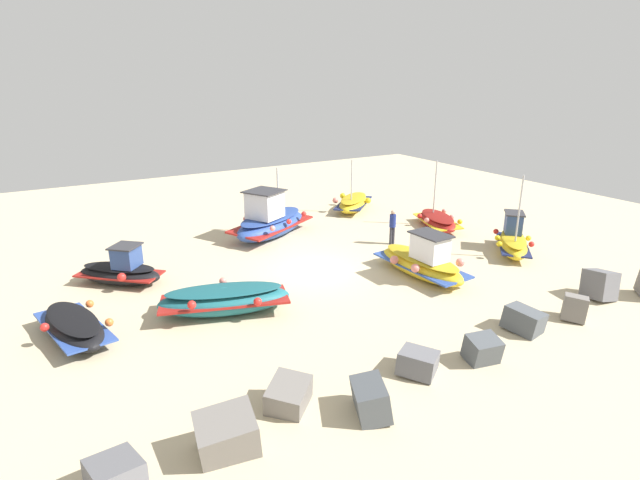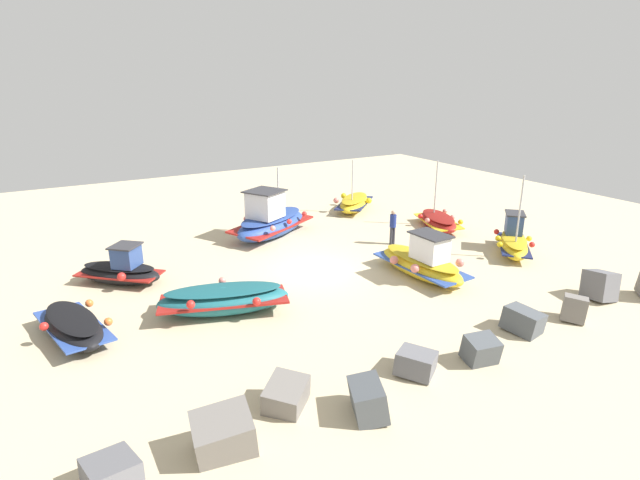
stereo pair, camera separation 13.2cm
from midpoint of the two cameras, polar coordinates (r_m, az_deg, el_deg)
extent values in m
plane|color=beige|center=(21.71, -0.33, -3.48)|extent=(48.23, 48.23, 0.00)
ellipsoid|color=#2D4C9E|center=(26.29, -5.37, 1.68)|extent=(5.46, 4.26, 1.22)
cube|color=maroon|center=(26.27, -5.37, 1.79)|extent=(5.30, 4.19, 0.19)
ellipsoid|color=navy|center=(26.15, -5.40, 2.67)|extent=(4.79, 3.72, 0.26)
cube|color=silver|center=(25.57, -6.12, 4.03)|extent=(2.00, 2.00, 1.34)
cube|color=#333338|center=(25.40, -6.17, 5.56)|extent=(2.32, 2.32, 0.06)
cylinder|color=#B7B7BC|center=(26.35, -4.64, 5.68)|extent=(0.08, 0.08, 2.38)
sphere|color=red|center=(26.68, -1.65, 2.99)|extent=(0.27, 0.27, 0.27)
sphere|color=red|center=(27.36, -6.40, 3.24)|extent=(0.27, 0.27, 0.27)
sphere|color=red|center=(25.56, -3.37, 2.10)|extent=(0.27, 0.27, 0.27)
sphere|color=#EA7F75|center=(26.30, -8.27, 2.40)|extent=(0.27, 0.27, 0.27)
sphere|color=#EA7F75|center=(24.44, -5.26, 1.33)|extent=(0.27, 0.27, 0.27)
ellipsoid|color=gold|center=(21.43, 11.55, -2.92)|extent=(1.73, 4.60, 0.90)
cube|color=#2D4C9E|center=(21.42, 11.55, -2.81)|extent=(1.77, 4.42, 0.10)
ellipsoid|color=gold|center=(21.31, 11.61, -2.00)|extent=(1.51, 4.05, 0.16)
cube|color=white|center=(20.81, 12.55, -0.84)|extent=(1.01, 1.43, 1.04)
cube|color=#333338|center=(20.64, 12.66, 0.61)|extent=(1.18, 1.66, 0.06)
sphere|color=#EA7F75|center=(22.79, 11.10, -0.70)|extent=(0.36, 0.36, 0.36)
sphere|color=#EA7F75|center=(21.19, 8.59, -2.27)|extent=(0.36, 0.36, 0.36)
sphere|color=red|center=(21.97, 13.33, -1.89)|extent=(0.36, 0.36, 0.36)
sphere|color=#EA7F75|center=(20.30, 10.93, -3.20)|extent=(0.36, 0.36, 0.36)
sphere|color=#EA7F75|center=(21.12, 15.80, -2.50)|extent=(0.36, 0.36, 0.36)
ellipsoid|color=black|center=(21.85, -21.64, -3.63)|extent=(3.45, 3.31, 0.77)
cube|color=maroon|center=(21.84, -21.65, -3.53)|extent=(3.38, 3.25, 0.07)
ellipsoid|color=black|center=(21.74, -21.74, -2.84)|extent=(3.03, 2.91, 0.13)
cube|color=#2D4784|center=(21.36, -20.99, -1.74)|extent=(1.28, 1.28, 0.83)
cube|color=#333338|center=(21.22, -21.13, -0.61)|extent=(1.48, 1.49, 0.06)
sphere|color=red|center=(22.69, -21.95, -2.12)|extent=(0.33, 0.33, 0.33)
sphere|color=red|center=(20.83, -21.47, -3.91)|extent=(0.33, 0.33, 0.33)
ellipsoid|color=maroon|center=(28.30, 13.38, 2.04)|extent=(2.65, 3.93, 0.79)
cube|color=gold|center=(28.29, 13.39, 2.11)|extent=(2.62, 3.80, 0.13)
ellipsoid|color=maroon|center=(28.22, 13.43, 2.63)|extent=(2.31, 3.45, 0.18)
cylinder|color=#B7B7BC|center=(28.40, 13.18, 5.89)|extent=(0.08, 0.08, 2.90)
sphere|color=#EA7F75|center=(29.45, 14.15, 3.19)|extent=(0.27, 0.27, 0.27)
sphere|color=red|center=(28.38, 11.47, 2.67)|extent=(0.27, 0.27, 0.27)
sphere|color=#EA7F75|center=(28.58, 14.95, 2.51)|extent=(0.27, 0.27, 0.27)
sphere|color=#EA7F75|center=(27.46, 12.24, 2.20)|extent=(0.27, 0.27, 0.27)
sphere|color=yellow|center=(27.69, 15.82, 1.98)|extent=(0.27, 0.27, 0.27)
ellipsoid|color=#1E6670|center=(18.17, -10.68, -6.74)|extent=(4.98, 3.23, 1.08)
cube|color=maroon|center=(18.15, -10.68, -6.60)|extent=(4.80, 3.18, 0.22)
ellipsoid|color=#1A565F|center=(18.01, -10.75, -5.59)|extent=(4.36, 2.79, 0.28)
sphere|color=red|center=(17.15, -7.00, -6.96)|extent=(0.29, 0.29, 0.29)
sphere|color=#EA7F75|center=(18.98, -10.84, -4.58)|extent=(0.29, 0.29, 0.29)
sphere|color=red|center=(17.09, -14.28, -7.12)|extent=(0.29, 0.29, 0.29)
ellipsoid|color=black|center=(18.09, -26.04, -8.86)|extent=(2.20, 3.89, 0.83)
cube|color=#2D4C9E|center=(18.07, -26.06, -8.75)|extent=(2.19, 3.75, 0.13)
ellipsoid|color=black|center=(17.95, -26.18, -7.95)|extent=(1.91, 3.42, 0.18)
sphere|color=orange|center=(18.92, -24.58, -6.56)|extent=(0.27, 0.27, 0.27)
sphere|color=red|center=(17.80, -28.70, -8.62)|extent=(0.27, 0.27, 0.27)
sphere|color=orange|center=(17.44, -22.73, -8.57)|extent=(0.27, 0.27, 0.27)
ellipsoid|color=gold|center=(31.29, 4.04, 4.15)|extent=(3.96, 3.84, 0.85)
cube|color=navy|center=(31.28, 4.04, 4.22)|extent=(3.87, 3.76, 0.11)
ellipsoid|color=gold|center=(31.21, 4.05, 4.75)|extent=(3.47, 3.36, 0.17)
cylinder|color=#B7B7BC|center=(30.34, 3.84, 6.83)|extent=(0.08, 0.08, 2.43)
sphere|color=#EA7F75|center=(30.55, 1.98, 4.53)|extent=(0.36, 0.36, 0.36)
sphere|color=yellow|center=(31.05, 5.71, 4.48)|extent=(0.36, 0.36, 0.36)
sphere|color=yellow|center=(32.31, 2.82, 5.04)|extent=(0.36, 0.36, 0.36)
ellipsoid|color=gold|center=(25.32, 21.27, -0.59)|extent=(3.49, 3.49, 0.84)
cube|color=navy|center=(25.31, 21.28, -0.50)|extent=(3.40, 3.40, 0.11)
ellipsoid|color=gold|center=(25.22, 21.36, 0.13)|extent=(3.06, 3.06, 0.17)
cube|color=#2D4784|center=(25.76, 21.34, 1.76)|extent=(1.28, 1.28, 0.95)
cube|color=#333338|center=(25.64, 21.47, 2.84)|extent=(1.48, 1.48, 0.06)
cylinder|color=#B7B7BC|center=(24.22, 21.93, 3.27)|extent=(0.08, 0.08, 3.06)
sphere|color=yellow|center=(24.16, 19.90, -0.47)|extent=(0.26, 0.26, 0.26)
sphere|color=red|center=(24.85, 23.10, -0.49)|extent=(0.26, 0.26, 0.26)
sphere|color=yellow|center=(25.15, 19.72, 0.19)|extent=(0.26, 0.26, 0.26)
sphere|color=yellow|center=(25.83, 22.81, 0.15)|extent=(0.26, 0.26, 0.26)
sphere|color=red|center=(26.13, 19.57, 0.89)|extent=(0.26, 0.26, 0.26)
cylinder|color=#2D2D38|center=(25.19, 8.52, 0.53)|extent=(0.14, 0.14, 0.89)
cylinder|color=#2D2D38|center=(25.09, 8.24, 0.47)|extent=(0.14, 0.14, 0.89)
cylinder|color=navy|center=(24.92, 8.46, 2.17)|extent=(0.32, 0.32, 0.63)
sphere|color=tan|center=(24.80, 8.50, 3.11)|extent=(0.22, 0.22, 0.22)
cube|color=slate|center=(21.66, 29.37, -4.52)|extent=(1.12, 1.24, 1.32)
cube|color=slate|center=(19.48, 27.12, -6.96)|extent=(1.14, 1.06, 0.99)
cube|color=#4C5156|center=(17.97, 22.28, -8.50)|extent=(1.11, 1.34, 0.94)
cube|color=#4C5156|center=(15.78, 18.04, -11.81)|extent=(1.08, 1.05, 0.92)
cube|color=slate|center=(14.88, 11.12, -13.53)|extent=(1.47, 1.43, 0.79)
cube|color=#4C5156|center=(13.09, 5.78, -17.61)|extent=(1.30, 1.46, 0.98)
cube|color=slate|center=(13.32, -3.59, -17.22)|extent=(1.50, 1.55, 0.91)
cube|color=slate|center=(12.12, -10.59, -20.90)|extent=(1.56, 1.39, 1.26)
cube|color=slate|center=(11.97, -22.30, -23.60)|extent=(1.16, 1.42, 0.96)
camera|label=1|loc=(0.07, -89.83, 0.06)|focal=28.14mm
camera|label=2|loc=(0.07, 90.17, -0.06)|focal=28.14mm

